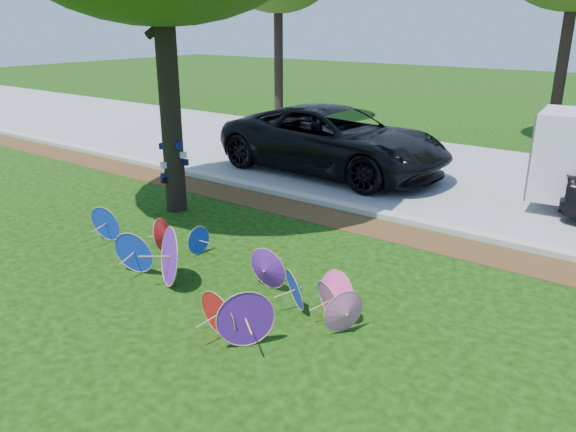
# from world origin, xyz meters

# --- Properties ---
(ground) EXTENTS (90.00, 90.00, 0.00)m
(ground) POSITION_xyz_m (0.00, 0.00, 0.00)
(ground) COLOR black
(ground) RESTS_ON ground
(mulch_strip) EXTENTS (90.00, 1.00, 0.01)m
(mulch_strip) POSITION_xyz_m (0.00, 4.50, 0.01)
(mulch_strip) COLOR #472D16
(mulch_strip) RESTS_ON ground
(curb) EXTENTS (90.00, 0.30, 0.12)m
(curb) POSITION_xyz_m (0.00, 5.20, 0.06)
(curb) COLOR #B7B5AD
(curb) RESTS_ON ground
(street) EXTENTS (90.00, 8.00, 0.01)m
(street) POSITION_xyz_m (0.00, 9.35, 0.01)
(street) COLOR gray
(street) RESTS_ON ground
(parasol_pile) EXTENTS (5.93, 2.37, 0.96)m
(parasol_pile) POSITION_xyz_m (0.20, 0.54, 0.37)
(parasol_pile) COLOR #1337D1
(parasol_pile) RESTS_ON ground
(black_van) EXTENTS (6.49, 3.19, 1.77)m
(black_van) POSITION_xyz_m (-2.22, 7.78, 0.89)
(black_van) COLOR black
(black_van) RESTS_ON ground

